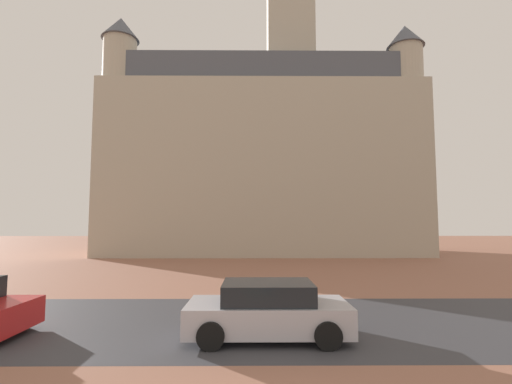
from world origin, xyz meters
name	(u,v)px	position (x,y,z in m)	size (l,w,h in m)	color
ground_plane	(251,301)	(0.00, 10.00, 0.00)	(120.00, 120.00, 0.00)	#93604C
street_asphalt_strip	(250,322)	(0.00, 7.14, 0.00)	(120.00, 6.33, 0.00)	#38383D
landmark_building	(265,151)	(1.25, 30.59, 9.64)	(28.19, 10.94, 36.38)	#B2A893
car_silver	(268,311)	(0.46, 5.75, 0.66)	(4.04, 2.02, 1.37)	#B2B2BC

